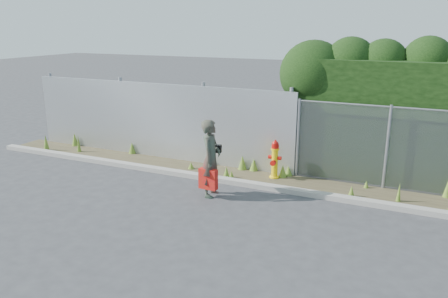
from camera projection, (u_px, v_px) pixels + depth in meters
ground at (210, 213)px, 9.20m from camera, size 80.00×80.00×0.00m
curb at (242, 183)px, 10.76m from camera, size 16.00×0.22×0.12m
weed_strip at (302, 178)px, 10.89m from camera, size 16.00×1.35×0.54m
corrugated_fence at (155, 121)px, 12.81m from camera, size 8.50×0.21×2.30m
chainlink_fence at (436, 153)px, 9.87m from camera, size 6.50×0.07×2.05m
hedge at (440, 107)px, 10.52m from camera, size 7.94×1.89×3.58m
fire_hydrant at (275, 160)px, 11.12m from camera, size 0.34×0.31×1.02m
woman at (211, 158)px, 9.91m from camera, size 0.51×0.70×1.79m
red_tote_bag at (208, 179)px, 9.89m from camera, size 0.43×0.16×0.56m
black_shoulder_bag at (216, 149)px, 10.05m from camera, size 0.24×0.10×0.18m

